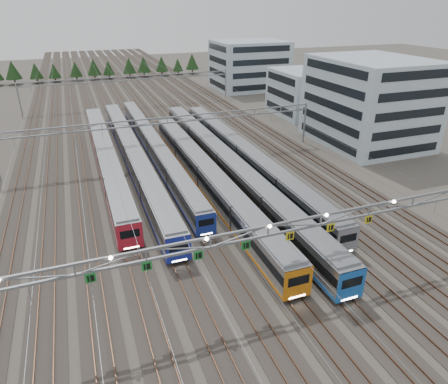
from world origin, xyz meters
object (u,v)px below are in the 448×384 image
object	(u,v)px
depot_bldg_south	(369,102)
depot_bldg_mid	(305,93)
gantry_near	(268,233)
gantry_mid	(168,125)
train_e	(226,164)
train_d	(207,177)
gantry_far	(130,82)
train_a	(106,156)
depot_bldg_north	(249,65)
train_b	(133,154)
train_c	(154,146)
train_f	(244,155)

from	to	relation	value
depot_bldg_south	depot_bldg_mid	xyz separation A→B (m)	(0.08, 24.00, -2.82)
gantry_near	gantry_mid	world-z (taller)	gantry_near
train_e	depot_bldg_south	size ratio (longest dim) A/B	3.01
train_d	gantry_far	xyz separation A→B (m)	(-2.25, 60.09, 4.15)
train_a	gantry_far	distance (m)	47.09
train_a	depot_bldg_north	bearing A→B (deg)	47.34
train_b	train_a	bearing A→B (deg)	173.44
depot_bldg_north	train_c	bearing A→B (deg)	-128.79
gantry_near	gantry_far	world-z (taller)	gantry_near
train_d	train_e	xyz separation A→B (m)	(4.50, 3.87, 0.00)
train_b	gantry_near	size ratio (longest dim) A/B	1.12
train_a	gantry_far	size ratio (longest dim) A/B	0.99
train_c	train_b	bearing A→B (deg)	-141.62
gantry_near	gantry_far	xyz separation A→B (m)	(0.05, 85.12, -0.70)
train_e	gantry_near	size ratio (longest dim) A/B	1.18
train_d	gantry_near	distance (m)	25.60
train_e	gantry_near	bearing A→B (deg)	-103.24
train_a	train_d	world-z (taller)	train_d
train_a	depot_bldg_mid	world-z (taller)	depot_bldg_mid
gantry_far	gantry_near	bearing A→B (deg)	-90.03
train_c	train_e	distance (m)	16.42
train_e	gantry_far	bearing A→B (deg)	96.85
gantry_near	depot_bldg_mid	bearing A→B (deg)	56.38
train_a	gantry_mid	world-z (taller)	gantry_mid
gantry_near	train_d	bearing A→B (deg)	84.76
train_c	depot_bldg_mid	world-z (taller)	depot_bldg_mid
train_f	train_c	bearing A→B (deg)	141.34
depot_bldg_south	gantry_near	bearing A→B (deg)	-137.94
train_f	gantry_mid	xyz separation A→B (m)	(-11.25, 8.29, 4.24)
gantry_mid	depot_bldg_mid	distance (m)	44.32
train_a	train_e	size ratio (longest dim) A/B	0.84
depot_bldg_mid	train_a	bearing A→B (deg)	-158.37
train_b	train_f	world-z (taller)	train_f
gantry_far	depot_bldg_south	distance (m)	63.30
gantry_far	train_a	bearing A→B (deg)	-103.88
train_b	depot_bldg_south	xyz separation A→B (m)	(46.37, -3.28, 6.18)
train_d	gantry_far	world-z (taller)	gantry_far
train_b	gantry_far	xyz separation A→B (m)	(6.75, 46.05, 4.27)
depot_bldg_mid	gantry_near	bearing A→B (deg)	-123.62
train_f	depot_bldg_mid	size ratio (longest dim) A/B	3.67
train_a	gantry_near	xyz separation A→B (m)	(11.20, -39.59, 4.91)
train_d	gantry_mid	world-z (taller)	gantry_mid
train_d	gantry_near	xyz separation A→B (m)	(-2.30, -25.03, 4.85)
train_a	depot_bldg_south	xyz separation A→B (m)	(50.87, -3.79, 6.11)
train_a	depot_bldg_north	size ratio (longest dim) A/B	2.53
train_a	train_d	distance (m)	19.85
train_c	train_f	distance (m)	17.29
train_c	train_d	distance (m)	18.17
train_b	train_d	size ratio (longest dim) A/B	1.16
gantry_mid	depot_bldg_north	size ratio (longest dim) A/B	2.56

